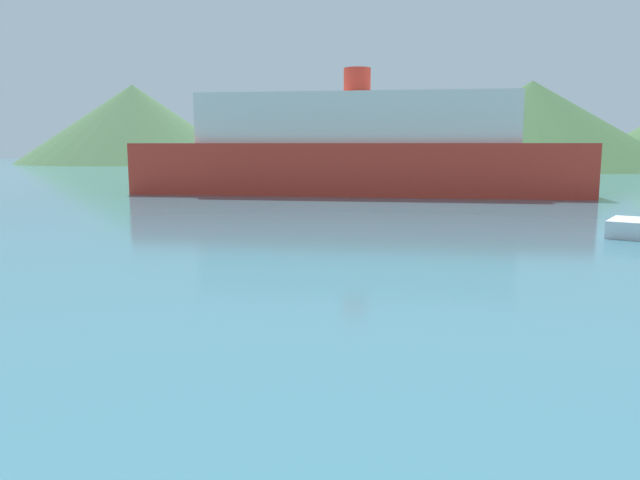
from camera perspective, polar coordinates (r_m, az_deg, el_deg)
ferry_distant at (r=39.93m, az=3.36°, el=8.20°), size 28.11×9.24×7.77m
hill_west at (r=113.25m, az=-16.67°, el=10.14°), size 38.58×38.58×13.20m
hill_central at (r=103.65m, az=4.39°, el=10.31°), size 42.31×42.31×12.01m
hill_east at (r=89.10m, az=18.71°, el=9.97°), size 37.98×37.98×11.46m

